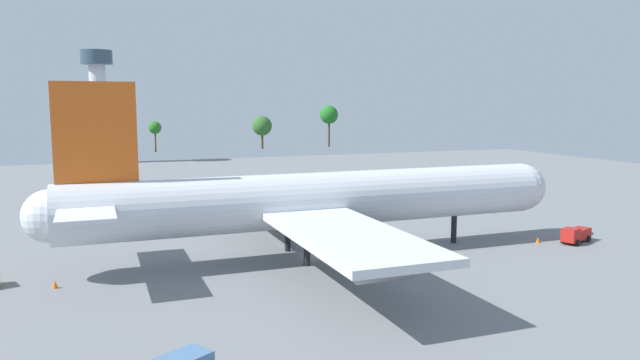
# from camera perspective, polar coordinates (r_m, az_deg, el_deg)

# --- Properties ---
(ground_plane) EXTENTS (245.82, 245.82, 0.00)m
(ground_plane) POSITION_cam_1_polar(r_m,az_deg,el_deg) (68.63, 0.00, -7.25)
(ground_plane) COLOR slate
(cargo_airplane) EXTENTS (61.46, 51.96, 19.42)m
(cargo_airplane) POSITION_cam_1_polar(r_m,az_deg,el_deg) (67.21, -0.19, -1.97)
(cargo_airplane) COLOR silver
(cargo_airplane) RESTS_ON ground_plane
(cargo_loader) EXTENTS (5.32, 3.48, 2.03)m
(cargo_loader) POSITION_cam_1_polar(r_m,az_deg,el_deg) (81.09, 23.26, -4.80)
(cargo_loader) COLOR #B21E19
(cargo_loader) RESTS_ON ground_plane
(safety_cone_nose) EXTENTS (0.52, 0.52, 0.74)m
(safety_cone_nose) POSITION_cam_1_polar(r_m,az_deg,el_deg) (79.42, 20.13, -5.41)
(safety_cone_nose) COLOR orange
(safety_cone_nose) RESTS_ON ground_plane
(safety_cone_tail) EXTENTS (0.53, 0.53, 0.76)m
(safety_cone_tail) POSITION_cam_1_polar(r_m,az_deg,el_deg) (62.21, -24.03, -9.10)
(safety_cone_tail) COLOR orange
(safety_cone_tail) RESTS_ON ground_plane
(control_tower) EXTENTS (8.73, 8.73, 32.23)m
(control_tower) POSITION_cam_1_polar(r_m,az_deg,el_deg) (184.00, -20.46, 7.62)
(control_tower) COLOR silver
(control_tower) RESTS_ON ground_plane
(tree_line_backdrop) EXTENTS (125.88, 7.42, 16.30)m
(tree_line_backdrop) POSITION_cam_1_polar(r_m,az_deg,el_deg) (221.73, -11.60, 5.33)
(tree_line_backdrop) COLOR #51381E
(tree_line_backdrop) RESTS_ON ground_plane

